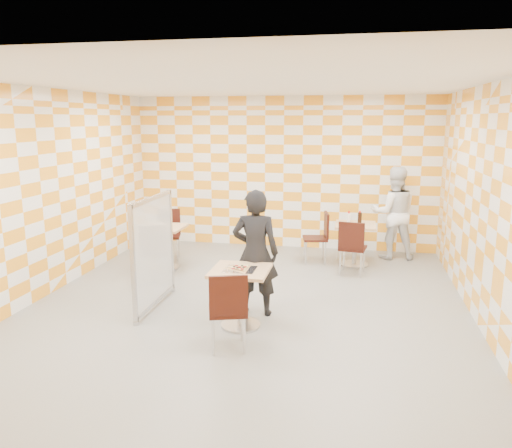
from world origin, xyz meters
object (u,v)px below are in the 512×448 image
at_px(chair_second_front, 352,244).
at_px(chair_empty_near, 153,248).
at_px(partition, 154,252).
at_px(soda_bottle, 360,218).
at_px(second_table, 355,237).
at_px(empty_table, 164,240).
at_px(chair_second_side, 320,233).
at_px(man_white, 394,213).
at_px(chair_main_front, 228,306).
at_px(chair_empty_far, 169,230).
at_px(main_table, 240,288).
at_px(sport_bottle, 349,217).
at_px(man_dark, 255,253).

distance_m(chair_second_front, chair_empty_near, 3.23).
height_order(partition, soda_bottle, partition).
bearing_deg(second_table, empty_table, -165.25).
xyz_separation_m(empty_table, chair_second_side, (2.63, 0.89, 0.04)).
relative_size(empty_table, man_white, 0.44).
bearing_deg(man_white, second_table, 35.31).
xyz_separation_m(second_table, chair_empty_near, (-3.15, -1.51, 0.04)).
bearing_deg(chair_main_front, chair_empty_near, 129.07).
bearing_deg(chair_empty_near, chair_empty_far, 100.39).
height_order(empty_table, chair_second_front, chair_second_front).
height_order(main_table, sport_bottle, sport_bottle).
relative_size(chair_empty_far, man_white, 0.54).
height_order(chair_main_front, soda_bottle, soda_bottle).
bearing_deg(soda_bottle, partition, -136.24).
distance_m(main_table, man_dark, 0.57).
distance_m(man_white, sport_bottle, 0.94).
relative_size(empty_table, chair_main_front, 0.81).
distance_m(chair_second_front, man_dark, 2.31).
xyz_separation_m(empty_table, man_dark, (1.96, -1.70, 0.33)).
bearing_deg(chair_main_front, main_table, 92.18).
height_order(partition, sport_bottle, partition).
height_order(empty_table, man_dark, man_dark).
relative_size(chair_second_front, partition, 0.60).
bearing_deg(chair_second_front, chair_main_front, -112.88).
xyz_separation_m(chair_empty_near, soda_bottle, (3.22, 1.56, 0.31)).
distance_m(chair_second_front, man_white, 1.49).
height_order(chair_empty_near, chair_empty_far, same).
distance_m(chair_main_front, chair_second_side, 3.83).
relative_size(chair_second_side, partition, 0.60).
bearing_deg(chair_second_side, chair_second_front, -49.51).
bearing_deg(chair_empty_far, chair_second_side, 5.51).
distance_m(empty_table, chair_empty_far, 0.64).
relative_size(chair_empty_far, sport_bottle, 4.62).
height_order(chair_main_front, man_white, man_white).
xyz_separation_m(chair_main_front, partition, (-1.33, 1.14, 0.25)).
xyz_separation_m(main_table, chair_empty_near, (-1.77, 1.50, 0.04)).
distance_m(main_table, chair_second_side, 3.14).
distance_m(chair_empty_near, partition, 1.20).
relative_size(chair_empty_far, partition, 0.60).
relative_size(main_table, man_dark, 0.45).
bearing_deg(sport_bottle, soda_bottle, -26.21).
height_order(chair_second_front, chair_empty_near, same).
distance_m(chair_main_front, sport_bottle, 4.07).
relative_size(main_table, second_table, 1.00).
height_order(second_table, man_dark, man_dark).
bearing_deg(partition, empty_table, 107.74).
relative_size(second_table, empty_table, 1.00).
distance_m(main_table, chair_empty_near, 2.32).
bearing_deg(second_table, chair_empty_far, -176.06).
bearing_deg(chair_second_side, chair_empty_far, -174.49).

